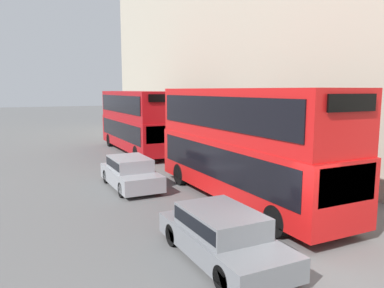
% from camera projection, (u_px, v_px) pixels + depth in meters
% --- Properties ---
extents(ground_plane, '(200.00, 200.00, 0.00)m').
position_uv_depth(ground_plane, '(315.00, 269.00, 9.37)').
color(ground_plane, '#5B5B5B').
extents(bus_leading, '(2.59, 10.26, 4.51)m').
position_uv_depth(bus_leading, '(243.00, 140.00, 14.73)').
color(bus_leading, red).
rests_on(bus_leading, ground).
extents(bus_second_in_queue, '(2.59, 10.19, 4.35)m').
position_uv_depth(bus_second_in_queue, '(137.00, 119.00, 26.76)').
color(bus_second_in_queue, '#A80F14').
rests_on(bus_second_in_queue, ground).
extents(car_dark_sedan, '(1.86, 4.41, 1.33)m').
position_uv_depth(car_dark_sedan, '(222.00, 233.00, 9.85)').
color(car_dark_sedan, slate).
rests_on(car_dark_sedan, ground).
extents(car_hatchback, '(1.79, 4.25, 1.40)m').
position_uv_depth(car_hatchback, '(130.00, 172.00, 17.11)').
color(car_hatchback, gray).
rests_on(car_hatchback, ground).
extents(pedestrian, '(0.36, 0.36, 1.58)m').
position_uv_depth(pedestrian, '(160.00, 135.00, 30.81)').
color(pedestrian, maroon).
rests_on(pedestrian, ground).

